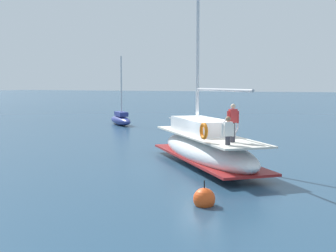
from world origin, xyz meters
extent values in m
plane|color=navy|center=(0.00, 0.00, 0.00)|extent=(400.00, 400.00, 0.00)
ellipsoid|color=white|center=(0.35, 0.28, 0.70)|extent=(8.68, 8.28, 1.40)
cube|color=maroon|center=(0.35, 0.28, 0.39)|extent=(8.56, 8.16, 0.10)
cube|color=beige|center=(0.35, 0.28, 1.44)|extent=(8.20, 7.81, 0.08)
cube|color=white|center=(0.88, 0.77, 1.83)|extent=(4.31, 4.17, 0.70)
cylinder|color=#B7B7BC|center=(-0.88, -0.86, 3.60)|extent=(4.31, 4.00, 0.12)
cylinder|color=silver|center=(3.60, 3.28, 1.95)|extent=(0.65, 0.70, 0.06)
torus|color=orange|center=(-2.39, -0.65, 1.95)|extent=(0.61, 0.58, 0.70)
cylinder|color=#33333D|center=(-1.76, -1.67, 1.88)|extent=(0.20, 0.20, 0.80)
cube|color=red|center=(-1.76, -1.67, 2.56)|extent=(0.36, 0.37, 0.56)
sphere|color=beige|center=(-1.76, -1.67, 2.95)|extent=(0.20, 0.20, 0.20)
cylinder|color=red|center=(-1.91, -1.51, 2.51)|extent=(0.09, 0.09, 0.50)
cylinder|color=red|center=(-1.61, -1.83, 2.51)|extent=(0.09, 0.09, 0.50)
cylinder|color=#33333D|center=(-2.67, -1.76, 1.66)|extent=(0.20, 0.20, 0.35)
cube|color=white|center=(-2.67, -1.76, 2.11)|extent=(0.36, 0.37, 0.56)
sphere|color=#9E7051|center=(-2.67, -1.76, 2.50)|extent=(0.20, 0.20, 0.20)
cylinder|color=white|center=(-2.82, -1.59, 2.06)|extent=(0.09, 0.09, 0.50)
cylinder|color=white|center=(-2.52, -1.92, 2.06)|extent=(0.09, 0.09, 0.50)
torus|color=silver|center=(-1.59, -1.51, 2.10)|extent=(0.56, 0.60, 0.76)
ellipsoid|color=navy|center=(16.50, 15.02, 0.42)|extent=(4.47, 4.67, 0.85)
cube|color=navy|center=(16.33, 14.83, 1.05)|extent=(2.02, 2.08, 0.40)
cylinder|color=silver|center=(16.24, 14.73, 3.64)|extent=(0.13, 0.13, 5.59)
sphere|color=#EA4C19|center=(-6.20, -2.15, 0.21)|extent=(0.71, 0.71, 0.71)
cylinder|color=black|center=(-6.20, -2.15, 0.51)|extent=(0.04, 0.04, 0.60)
camera|label=1|loc=(-19.13, -7.07, 3.86)|focal=47.40mm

